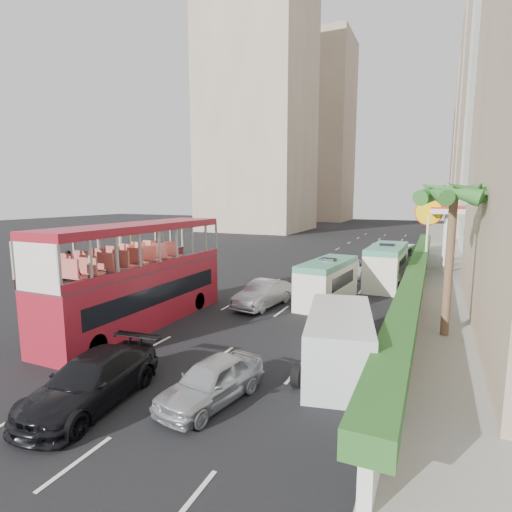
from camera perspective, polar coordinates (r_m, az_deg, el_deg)
The scene contains 19 objects.
ground_plane at distance 17.96m, azimuth -0.89°, elevation -12.20°, with size 200.00×200.00×0.00m, color black.
double_decker_bus at distance 20.46m, azimuth -16.32°, elevation -2.60°, with size 2.50×11.00×5.06m, color maroon.
car_silver_lane_a at distance 23.43m, azimuth 1.05°, elevation -7.22°, with size 1.59×4.56×1.50m, color #ADB0B4.
car_silver_lane_b at distance 13.34m, azimuth -6.33°, elevation -19.97°, with size 1.61×4.01×1.37m, color #ADB0B4.
car_black at distance 14.10m, azimuth -22.24°, elevation -18.93°, with size 2.09×5.15×1.49m, color black.
van_asset at distance 32.82m, azimuth 13.28°, elevation -2.88°, with size 2.23×4.84×1.34m, color silver.
minibus_near at distance 24.22m, azimuth 10.15°, elevation -3.68°, with size 1.94×5.83×2.58m, color silver.
minibus_far at distance 29.92m, azimuth 18.13°, elevation -1.33°, with size 2.19×6.57×2.91m, color silver.
panel_van_near at distance 15.13m, azimuth 11.80°, elevation -11.99°, with size 2.20×5.50×2.20m, color silver.
panel_van_far at distance 38.50m, azimuth 19.54°, elevation -0.06°, with size 1.89×4.72×1.89m, color silver.
sidewalk at distance 40.74m, azimuth 26.53°, elevation -1.24°, with size 6.00×120.00×0.18m, color #99968C.
kerb_wall at distance 29.77m, azimuth 21.98°, elevation -3.10°, with size 0.30×44.00×1.00m, color silver.
hedge at distance 29.62m, azimuth 22.07°, elevation -1.49°, with size 1.10×44.00×0.70m, color #2D6626.
palm_tree at distance 19.45m, azimuth 25.86°, elevation -1.14°, with size 0.36×0.36×6.40m, color brown.
shell_station at distance 38.48m, azimuth 28.38°, elevation 2.12°, with size 6.50×8.00×5.50m, color silver.
tower_far_a at distance 98.95m, azimuth 30.99°, elevation 16.43°, with size 14.00×14.00×44.00m, color tan.
tower_far_b at distance 120.39m, azimuth 29.70°, elevation 13.93°, with size 14.00×14.00×40.00m, color #B7A590.
tower_left_a at distance 79.28m, azimuth 0.32°, elevation 22.86°, with size 18.00×18.00×52.00m, color #B7A590.
tower_left_b at distance 110.43m, azimuth 9.04°, elevation 17.08°, with size 16.00×16.00×46.00m, color tan.
Camera 1 is at (7.14, -15.21, 6.35)m, focal length 28.00 mm.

